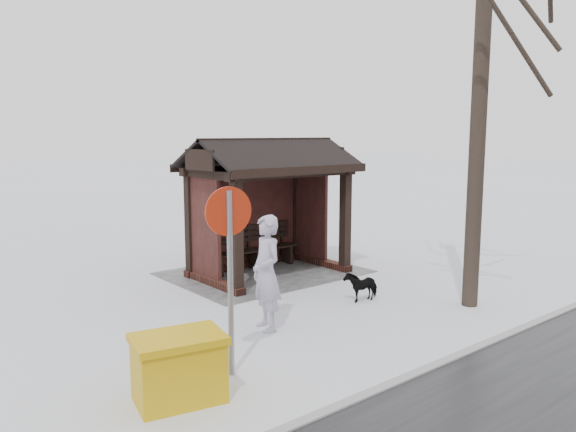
{
  "coord_description": "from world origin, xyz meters",
  "views": [
    {
      "loc": [
        7.55,
        9.9,
        3.19
      ],
      "look_at": [
        0.12,
        0.8,
        1.45
      ],
      "focal_mm": 35.0,
      "sensor_mm": 36.0,
      "label": 1
    }
  ],
  "objects_px": {
    "pedestrian": "(266,273)",
    "road_sign": "(229,242)",
    "dog": "(361,285)",
    "bus_shelter": "(265,179)",
    "grit_bin": "(179,368)"
  },
  "relations": [
    {
      "from": "pedestrian",
      "to": "road_sign",
      "type": "bearing_deg",
      "value": -41.02
    },
    {
      "from": "dog",
      "to": "bus_shelter",
      "type": "bearing_deg",
      "value": -172.24
    },
    {
      "from": "pedestrian",
      "to": "dog",
      "type": "relative_size",
      "value": 2.78
    },
    {
      "from": "pedestrian",
      "to": "road_sign",
      "type": "relative_size",
      "value": 0.75
    },
    {
      "from": "dog",
      "to": "road_sign",
      "type": "xyz_separation_m",
      "value": [
        3.81,
        1.23,
        1.51
      ]
    },
    {
      "from": "dog",
      "to": "road_sign",
      "type": "height_order",
      "value": "road_sign"
    },
    {
      "from": "bus_shelter",
      "to": "pedestrian",
      "type": "xyz_separation_m",
      "value": [
        2.22,
        2.99,
        -1.22
      ]
    },
    {
      "from": "bus_shelter",
      "to": "grit_bin",
      "type": "distance_m",
      "value": 6.5
    },
    {
      "from": "grit_bin",
      "to": "road_sign",
      "type": "bearing_deg",
      "value": -153.03
    },
    {
      "from": "bus_shelter",
      "to": "road_sign",
      "type": "height_order",
      "value": "bus_shelter"
    },
    {
      "from": "bus_shelter",
      "to": "grit_bin",
      "type": "relative_size",
      "value": 3.0
    },
    {
      "from": "bus_shelter",
      "to": "pedestrian",
      "type": "bearing_deg",
      "value": 53.33
    },
    {
      "from": "grit_bin",
      "to": "pedestrian",
      "type": "bearing_deg",
      "value": -138.25
    },
    {
      "from": "pedestrian",
      "to": "road_sign",
      "type": "xyz_separation_m",
      "value": [
        1.42,
        1.08,
        0.85
      ]
    },
    {
      "from": "bus_shelter",
      "to": "dog",
      "type": "relative_size",
      "value": 5.29
    }
  ]
}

